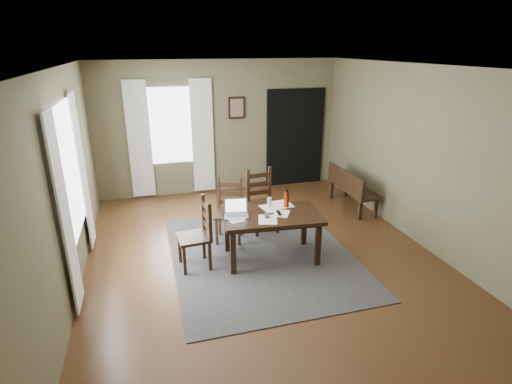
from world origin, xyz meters
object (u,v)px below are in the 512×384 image
object	(u,v)px
chair_back_right	(262,201)
water_bottle	(286,199)
chair_end	(197,235)
chair_back_left	(229,211)
dining_table	(271,220)
laptop	(236,211)
bench	(350,186)

from	to	relation	value
chair_back_right	water_bottle	bearing A→B (deg)	-84.87
chair_end	water_bottle	world-z (taller)	chair_end
chair_back_left	dining_table	bearing A→B (deg)	-41.31
laptop	bench	bearing A→B (deg)	37.04
bench	laptop	world-z (taller)	laptop
chair_back_left	laptop	xyz separation A→B (m)	(-0.04, -0.67, 0.28)
dining_table	chair_end	size ratio (longest dim) A/B	1.46
chair_end	chair_back_right	world-z (taller)	chair_back_right
bench	laptop	distance (m)	2.88
chair_back_left	chair_back_right	world-z (taller)	chair_back_right
chair_end	chair_back_right	xyz separation A→B (m)	(1.21, 0.92, 0.02)
laptop	water_bottle	size ratio (longest dim) A/B	1.36
dining_table	bench	size ratio (longest dim) A/B	1.09
chair_back_left	bench	distance (m)	2.58
chair_end	chair_back_left	distance (m)	0.93
chair_back_right	water_bottle	size ratio (longest dim) A/B	3.80
bench	laptop	xyz separation A→B (m)	(-2.53, -1.33, 0.31)
chair_back_left	chair_back_right	distance (m)	0.64
chair_end	water_bottle	size ratio (longest dim) A/B	3.65
dining_table	chair_back_right	world-z (taller)	chair_back_right
chair_back_left	chair_end	bearing A→B (deg)	-111.59
chair_back_right	water_bottle	xyz separation A→B (m)	(0.14, -0.78, 0.32)
laptop	water_bottle	xyz separation A→B (m)	(0.78, 0.10, 0.07)
chair_back_right	bench	distance (m)	1.94
dining_table	chair_back_right	size ratio (longest dim) A/B	1.40
bench	chair_end	bearing A→B (deg)	113.92
water_bottle	chair_end	bearing A→B (deg)	-174.19
bench	water_bottle	bearing A→B (deg)	125.27
dining_table	chair_back_left	distance (m)	0.90
chair_back_right	laptop	distance (m)	1.12
chair_end	laptop	world-z (taller)	chair_end
water_bottle	chair_back_right	bearing A→B (deg)	100.04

